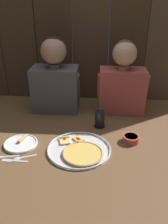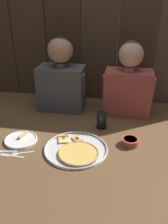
{
  "view_description": "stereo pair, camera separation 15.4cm",
  "coord_description": "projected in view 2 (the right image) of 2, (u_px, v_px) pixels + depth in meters",
  "views": [
    {
      "loc": [
        0.09,
        -1.27,
        0.86
      ],
      "look_at": [
        -0.01,
        0.1,
        0.18
      ],
      "focal_mm": 37.42,
      "sensor_mm": 36.0,
      "label": 1
    },
    {
      "loc": [
        0.24,
        -1.26,
        0.86
      ],
      "look_at": [
        -0.01,
        0.1,
        0.18
      ],
      "focal_mm": 37.42,
      "sensor_mm": 36.0,
      "label": 2
    }
  ],
  "objects": [
    {
      "name": "pizza_tray",
      "position": [
        77.0,
        150.0,
        1.45
      ],
      "size": [
        0.4,
        0.4,
        0.03
      ],
      "color": "silver",
      "rests_on": "ground"
    },
    {
      "name": "table_fork",
      "position": [
        6.0,
        151.0,
        1.45
      ],
      "size": [
        0.13,
        0.04,
        0.01
      ],
      "color": "silver",
      "rests_on": "ground"
    },
    {
      "name": "dipping_bowl",
      "position": [
        130.0,
        141.0,
        1.51
      ],
      "size": [
        0.11,
        0.11,
        0.04
      ],
      "color": "#CC4C42",
      "rests_on": "ground"
    },
    {
      "name": "diner_left",
      "position": [
        61.0,
        77.0,
        1.9
      ],
      "size": [
        0.41,
        0.23,
        0.6
      ],
      "color": "#4C4C51",
      "rests_on": "ground"
    },
    {
      "name": "table_knife",
      "position": [
        12.0,
        156.0,
        1.41
      ],
      "size": [
        0.16,
        0.02,
        0.01
      ],
      "color": "silver",
      "rests_on": "ground"
    },
    {
      "name": "wooden_backdrop_wall",
      "position": [
        100.0,
        32.0,
        1.95
      ],
      "size": [
        2.19,
        0.03,
        1.2
      ],
      "color": "#443220",
      "rests_on": "ground"
    },
    {
      "name": "diner_right",
      "position": [
        129.0,
        82.0,
        1.81
      ],
      "size": [
        0.4,
        0.21,
        0.58
      ],
      "color": "#AD4C47",
      "rests_on": "ground"
    },
    {
      "name": "table_spoon",
      "position": [
        18.0,
        153.0,
        1.43
      ],
      "size": [
        0.14,
        0.07,
        0.01
      ],
      "color": "silver",
      "rests_on": "ground"
    },
    {
      "name": "drinking_glass",
      "position": [
        102.0,
        120.0,
        1.69
      ],
      "size": [
        0.08,
        0.08,
        0.12
      ],
      "color": "black",
      "rests_on": "ground"
    },
    {
      "name": "dinner_plate",
      "position": [
        21.0,
        140.0,
        1.55
      ],
      "size": [
        0.22,
        0.22,
        0.03
      ],
      "color": "white",
      "rests_on": "ground"
    },
    {
      "name": "ground_plane",
      "position": [
        82.0,
        143.0,
        1.53
      ],
      "size": [
        3.2,
        3.2,
        0.0
      ],
      "primitive_type": "plane",
      "color": "brown"
    }
  ]
}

